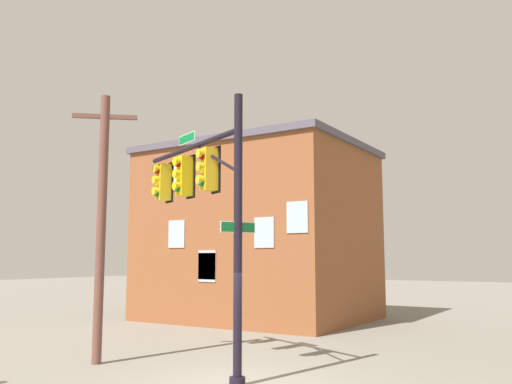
{
  "coord_description": "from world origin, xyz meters",
  "views": [
    {
      "loc": [
        -6.99,
        10.23,
        2.83
      ],
      "look_at": [
        -0.38,
        -0.18,
        4.36
      ],
      "focal_mm": 37.63,
      "sensor_mm": 36.0,
      "label": 1
    }
  ],
  "objects": [
    {
      "name": "signal_pole_assembly",
      "position": [
        1.77,
        -0.75,
        4.59
      ],
      "size": [
        4.72,
        2.47,
        6.71
      ],
      "color": "black",
      "rests_on": "ground_plane"
    },
    {
      "name": "utility_pole",
      "position": [
        4.64,
        -0.04,
        3.88
      ],
      "size": [
        1.44,
        1.27,
        7.44
      ],
      "color": "brown",
      "rests_on": "ground_plane"
    },
    {
      "name": "brick_building",
      "position": [
        6.63,
        -11.49,
        4.04
      ],
      "size": [
        9.94,
        7.94,
        8.05
      ],
      "color": "brown",
      "rests_on": "ground_plane"
    }
  ]
}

